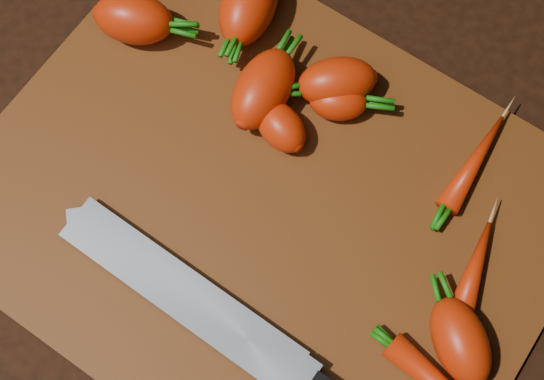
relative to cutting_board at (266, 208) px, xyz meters
The scene contains 12 objects.
ground 0.01m from the cutting_board, ahead, with size 2.00×2.00×0.01m, color black.
cutting_board is the anchor object (origin of this frame).
carrot_0 0.21m from the cutting_board, 159.36° to the left, with size 0.07×0.05×0.05m, color red.
carrot_1 0.07m from the cutting_board, 113.08° to the left, with size 0.05×0.04×0.04m, color red.
carrot_2 0.19m from the cutting_board, 129.04° to the left, with size 0.09×0.05×0.05m, color red.
carrot_3 0.11m from the cutting_board, 125.57° to the left, with size 0.08×0.05×0.05m, color red.
carrot_4 0.13m from the cutting_board, 93.97° to the left, with size 0.07×0.04×0.04m, color red.
carrot_5 0.11m from the cutting_board, 88.87° to the left, with size 0.05×0.03×0.03m, color red.
carrot_6 0.20m from the cutting_board, ahead, with size 0.07×0.04×0.04m, color red.
carrot_7 0.19m from the cutting_board, 45.76° to the left, with size 0.10×0.02×0.02m, color red.
carrot_9 0.18m from the cutting_board, 14.00° to the left, with size 0.10×0.02×0.02m, color red.
knife 0.11m from the cutting_board, 84.93° to the right, with size 0.38×0.05×0.02m.
Camera 1 is at (0.12, -0.17, 0.64)m, focal length 50.00 mm.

